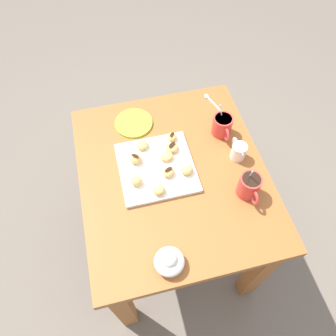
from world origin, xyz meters
TOP-DOWN VIEW (x-y plane):
  - ground_plane at (0.00, 0.00)m, footprint 8.00×8.00m
  - dining_table at (0.00, 0.00)m, footprint 0.85×0.74m
  - pastry_plate_square at (-0.04, -0.06)m, footprint 0.30×0.30m
  - coffee_mug_red_left at (-0.15, 0.25)m, footprint 0.12×0.08m
  - coffee_mug_red_right at (0.15, 0.25)m, footprint 0.12×0.08m
  - cream_pitcher_white at (-0.01, 0.27)m, footprint 0.10×0.06m
  - ice_cream_bowl at (0.35, -0.10)m, footprint 0.10×0.10m
  - saucer_lime_left at (-0.29, -0.11)m, footprint 0.16×0.16m
  - loose_spoon_near_saucer at (-0.32, 0.27)m, footprint 0.16×0.06m
  - beignet_0 at (-0.15, 0.03)m, footprint 0.06×0.06m
  - chocolate_drizzle_0 at (-0.15, 0.03)m, footprint 0.03×0.03m
  - beignet_1 at (0.02, 0.05)m, footprint 0.05×0.05m
  - beignet_2 at (-0.10, 0.02)m, footprint 0.07×0.07m
  - chocolate_drizzle_2 at (-0.10, 0.02)m, footprint 0.04×0.04m
  - beignet_3 at (0.02, -0.15)m, footprint 0.06×0.06m
  - beignet_4 at (0.01, -0.02)m, footprint 0.07×0.07m
  - chocolate_drizzle_4 at (0.01, -0.02)m, footprint 0.03×0.04m
  - beignet_5 at (0.08, -0.08)m, footprint 0.07×0.07m
  - beignet_6 at (-0.06, -0.01)m, footprint 0.05×0.06m
  - beignet_7 at (-0.08, -0.14)m, footprint 0.06×0.06m
  - chocolate_drizzle_7 at (-0.08, -0.14)m, footprint 0.03×0.04m
  - beignet_8 at (-0.14, -0.09)m, footprint 0.07×0.06m

SIDE VIEW (x-z plane):
  - ground_plane at x=0.00m, z-range 0.00..0.00m
  - dining_table at x=0.00m, z-range 0.21..0.93m
  - loose_spoon_near_saucer at x=-0.32m, z-range 0.72..0.73m
  - saucer_lime_left at x=-0.29m, z-range 0.72..0.73m
  - pastry_plate_square at x=-0.04m, z-range 0.72..0.74m
  - beignet_6 at x=-0.06m, z-range 0.74..0.77m
  - beignet_0 at x=-0.15m, z-range 0.74..0.77m
  - beignet_8 at x=-0.14m, z-range 0.74..0.77m
  - beignet_2 at x=-0.10m, z-range 0.74..0.77m
  - beignet_4 at x=0.01m, z-range 0.74..0.77m
  - beignet_5 at x=0.08m, z-range 0.74..0.77m
  - ice_cream_bowl at x=0.35m, z-range 0.72..0.79m
  - beignet_1 at x=0.02m, z-range 0.74..0.77m
  - beignet_7 at x=-0.08m, z-range 0.74..0.77m
  - beignet_3 at x=0.02m, z-range 0.74..0.78m
  - cream_pitcher_white at x=-0.01m, z-range 0.73..0.80m
  - chocolate_drizzle_0 at x=-0.15m, z-range 0.77..0.77m
  - coffee_mug_red_left at x=-0.15m, z-range 0.70..0.84m
  - chocolate_drizzle_2 at x=-0.10m, z-range 0.77..0.77m
  - chocolate_drizzle_4 at x=0.01m, z-range 0.77..0.78m
  - coffee_mug_red_right at x=0.15m, z-range 0.70..0.85m
  - chocolate_drizzle_7 at x=-0.08m, z-range 0.77..0.78m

